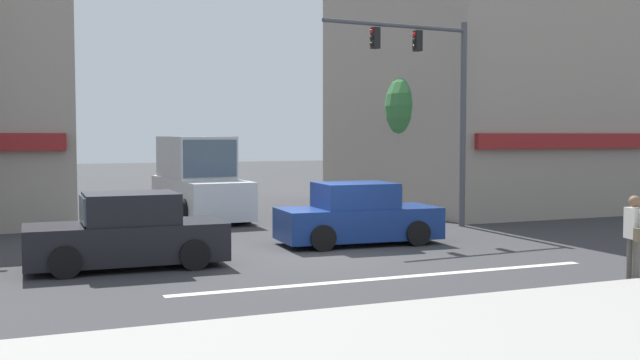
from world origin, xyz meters
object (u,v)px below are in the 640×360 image
sedan_parked_curbside (127,234)px  pedestrian_foreground_with_bag (634,234)px  street_tree (430,107)px  traffic_light_mast (437,89)px  sedan_approaching_near (358,216)px  box_truck_crossing_center (198,181)px

sedan_parked_curbside → pedestrian_foreground_with_bag: size_ratio=2.48×
street_tree → traffic_light_mast: traffic_light_mast is taller
street_tree → sedan_parked_curbside: size_ratio=1.34×
traffic_light_mast → sedan_approaching_near: size_ratio=1.48×
traffic_light_mast → box_truck_crossing_center: 8.54m
pedestrian_foreground_with_bag → traffic_light_mast: bearing=82.9°
sedan_parked_curbside → pedestrian_foreground_with_bag: (8.47, -5.50, 0.24)m
pedestrian_foreground_with_bag → box_truck_crossing_center: bearing=109.0°
box_truck_crossing_center → pedestrian_foreground_with_bag: size_ratio=3.40×
sedan_parked_curbside → traffic_light_mast: bearing=19.1°
street_tree → box_truck_crossing_center: (-8.60, 0.63, -2.59)m
traffic_light_mast → sedan_parked_curbside: size_ratio=1.50×
street_tree → traffic_light_mast: size_ratio=0.90×
box_truck_crossing_center → sedan_parked_curbside: 9.40m
sedan_parked_curbside → pedestrian_foreground_with_bag: pedestrian_foreground_with_bag is taller
street_tree → pedestrian_foreground_with_bag: size_ratio=3.33×
box_truck_crossing_center → sedan_parked_curbside: size_ratio=1.37×
box_truck_crossing_center → pedestrian_foreground_with_bag: box_truck_crossing_center is taller
street_tree → box_truck_crossing_center: 9.00m
traffic_light_mast → sedan_approaching_near: bearing=-149.8°
sedan_parked_curbside → pedestrian_foreground_with_bag: bearing=-33.0°
box_truck_crossing_center → pedestrian_foreground_with_bag: bearing=-71.0°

